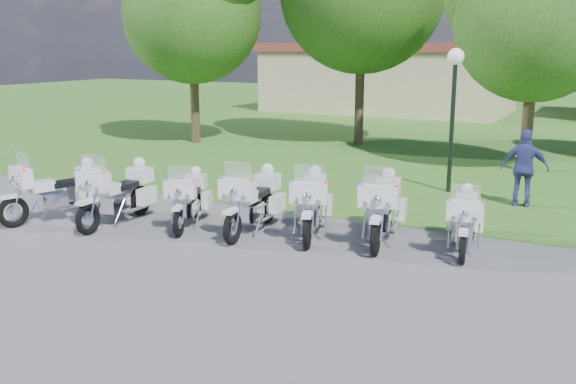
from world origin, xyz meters
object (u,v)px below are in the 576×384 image
at_px(motorcycle_5, 383,207).
at_px(lamp_post, 454,84).
at_px(motorcycle_1, 119,192).
at_px(motorcycle_2, 189,198).
at_px(motorcycle_6, 465,220).
at_px(motorcycle_3, 254,200).
at_px(motorcycle_0, 57,190).
at_px(bystander_c, 524,168).
at_px(motorcycle_4, 312,203).

xyz_separation_m(motorcycle_5, lamp_post, (0.14, 5.16, 2.23)).
bearing_deg(motorcycle_5, motorcycle_1, 2.10).
bearing_deg(motorcycle_1, motorcycle_2, -162.58).
relative_size(motorcycle_2, motorcycle_6, 0.97).
bearing_deg(motorcycle_3, motorcycle_5, -172.50).
bearing_deg(motorcycle_0, motorcycle_1, -145.21).
height_order(motorcycle_1, motorcycle_6, motorcycle_1).
bearing_deg(motorcycle_0, lamp_post, -117.25).
distance_m(motorcycle_0, motorcycle_3, 4.65).
height_order(motorcycle_6, lamp_post, lamp_post).
relative_size(motorcycle_0, lamp_post, 0.62).
xyz_separation_m(motorcycle_0, motorcycle_1, (1.46, 0.41, 0.01)).
relative_size(motorcycle_1, motorcycle_6, 1.16).
relative_size(motorcycle_1, motorcycle_2, 1.20).
height_order(motorcycle_1, motorcycle_2, motorcycle_1).
bearing_deg(bystander_c, motorcycle_0, 26.97).
bearing_deg(motorcycle_4, lamp_post, -126.44).
height_order(motorcycle_4, motorcycle_5, motorcycle_5).
relative_size(motorcycle_1, motorcycle_3, 1.02).
bearing_deg(bystander_c, motorcycle_6, 76.45).
bearing_deg(motorcycle_2, motorcycle_1, -0.94).
distance_m(motorcycle_0, motorcycle_5, 7.41).
height_order(motorcycle_2, lamp_post, lamp_post).
xyz_separation_m(motorcycle_5, motorcycle_6, (1.62, 0.13, -0.10)).
bearing_deg(motorcycle_6, motorcycle_3, -0.49).
relative_size(motorcycle_1, lamp_post, 0.65).
distance_m(motorcycle_3, motorcycle_5, 2.75).
distance_m(motorcycle_5, bystander_c, 4.85).
xyz_separation_m(motorcycle_4, motorcycle_6, (3.09, 0.40, -0.08)).
xyz_separation_m(motorcycle_0, motorcycle_5, (7.18, 1.80, 0.01)).
bearing_deg(motorcycle_4, motorcycle_5, 170.57).
height_order(motorcycle_3, motorcycle_4, motorcycle_3).
distance_m(motorcycle_1, motorcycle_3, 3.14).
xyz_separation_m(motorcycle_1, motorcycle_5, (5.72, 1.39, 0.00)).
xyz_separation_m(motorcycle_3, motorcycle_6, (4.31, 0.75, -0.08)).
xyz_separation_m(motorcycle_1, bystander_c, (7.88, 5.73, 0.26)).
relative_size(lamp_post, bystander_c, 2.01).
bearing_deg(motorcycle_5, motorcycle_6, 172.90).
xyz_separation_m(motorcycle_1, motorcycle_3, (3.04, 0.77, -0.01)).
xyz_separation_m(motorcycle_0, motorcycle_3, (4.50, 1.18, -0.00)).
bearing_deg(motorcycle_4, bystander_c, -148.11).
distance_m(motorcycle_1, motorcycle_5, 5.89).
relative_size(motorcycle_0, motorcycle_4, 1.01).
bearing_deg(motorcycle_2, motorcycle_6, 168.29).
xyz_separation_m(lamp_post, bystander_c, (2.02, -0.81, -1.97)).
xyz_separation_m(motorcycle_5, bystander_c, (2.16, 4.34, 0.25)).
relative_size(motorcycle_0, motorcycle_5, 0.96).
bearing_deg(motorcycle_2, motorcycle_5, 170.16).
height_order(motorcycle_0, lamp_post, lamp_post).
height_order(motorcycle_4, bystander_c, bystander_c).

